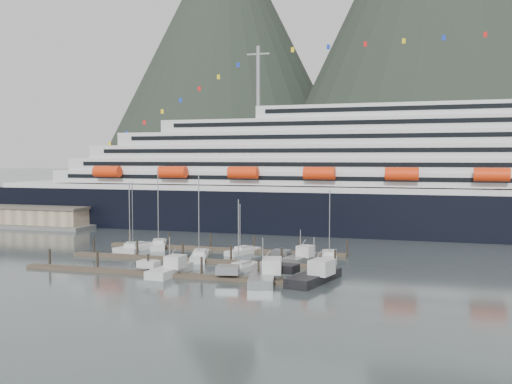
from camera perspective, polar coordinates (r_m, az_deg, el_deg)
ground at (r=100.07m, az=-3.74°, el=-7.07°), size 1600.00×1600.00×0.00m
mountains at (r=695.82m, az=19.21°, el=15.17°), size 870.00×440.00×420.00m
cruise_ship at (r=146.89m, az=15.28°, el=0.85°), size 210.00×30.40×50.30m
warehouse at (r=172.46m, az=-21.26°, el=-2.17°), size 46.00×20.00×5.80m
dock_near at (r=93.03m, az=-8.85°, el=-7.70°), size 48.18×2.28×3.20m
dock_mid at (r=104.64m, az=-5.66°, el=-6.45°), size 48.18×2.28×3.20m
dock_far at (r=116.54m, az=-3.13°, el=-5.44°), size 48.18×2.28×3.20m
sailboat_a at (r=118.01m, az=-11.85°, el=-5.33°), size 5.89×9.78×13.78m
sailboat_b at (r=119.07m, az=-11.29°, el=-5.26°), size 5.81×10.18×13.90m
sailboat_d at (r=107.38m, az=-5.40°, el=-6.13°), size 6.05×11.52×15.47m
sailboat_e at (r=121.74m, az=-9.25°, el=-5.04°), size 6.78×10.74×16.20m
sailboat_f at (r=112.59m, az=-1.27°, el=-5.70°), size 4.98×8.55×9.81m
sailboat_g at (r=107.45m, az=6.99°, el=-6.15°), size 4.42×10.58×12.80m
sailboat_h at (r=95.50m, az=-1.39°, el=-7.31°), size 4.57×8.98×11.89m
trawler_b at (r=93.66m, az=-8.28°, el=-7.29°), size 7.63×10.01×6.37m
trawler_c at (r=88.31m, az=0.54°, el=-7.87°), size 10.28×14.02×6.93m
trawler_d at (r=87.61m, az=5.45°, el=-7.96°), size 9.56×12.55×7.18m
trawler_e at (r=103.92m, az=4.19°, el=-6.23°), size 7.53×9.87×6.11m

